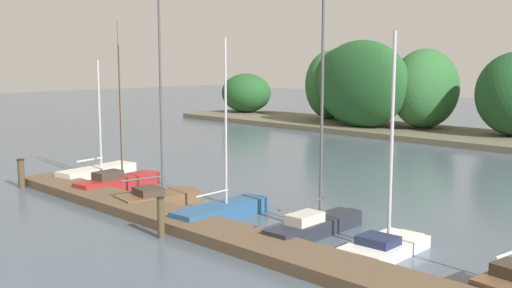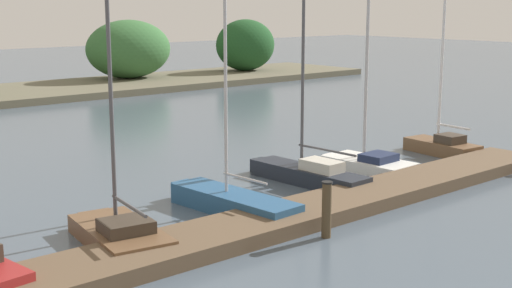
# 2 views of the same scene
# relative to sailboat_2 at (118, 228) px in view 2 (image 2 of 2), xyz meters

# --- Properties ---
(dock_pier) EXTENTS (21.41, 1.80, 0.35)m
(dock_pier) POSITION_rel_sailboat_2_xyz_m (3.52, -1.40, -0.19)
(dock_pier) COLOR brown
(dock_pier) RESTS_ON ground
(sailboat_2) EXTENTS (1.84, 3.38, 8.28)m
(sailboat_2) POSITION_rel_sailboat_2_xyz_m (0.00, 0.00, 0.00)
(sailboat_2) COLOR brown
(sailboat_2) RESTS_ON ground
(sailboat_3) EXTENTS (1.28, 4.17, 6.21)m
(sailboat_3) POSITION_rel_sailboat_2_xyz_m (3.37, 0.31, -0.05)
(sailboat_3) COLOR #285684
(sailboat_3) RESTS_ON ground
(sailboat_4) EXTENTS (1.09, 4.27, 8.40)m
(sailboat_4) POSITION_rel_sailboat_2_xyz_m (6.88, 1.09, 0.05)
(sailboat_4) COLOR #232833
(sailboat_4) RESTS_ON ground
(sailboat_5) EXTENTS (1.49, 3.13, 6.28)m
(sailboat_5) POSITION_rel_sailboat_2_xyz_m (9.52, 1.00, -0.05)
(sailboat_5) COLOR white
(sailboat_5) RESTS_ON ground
(sailboat_6) EXTENTS (1.35, 2.97, 7.87)m
(sailboat_6) POSITION_rel_sailboat_2_xyz_m (13.38, 0.94, 0.06)
(sailboat_6) COLOR brown
(sailboat_6) RESTS_ON ground
(mooring_piling_1) EXTENTS (0.25, 0.25, 1.30)m
(mooring_piling_1) POSITION_rel_sailboat_2_xyz_m (3.77, -2.67, 0.29)
(mooring_piling_1) COLOR #4C3D28
(mooring_piling_1) RESTS_ON ground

